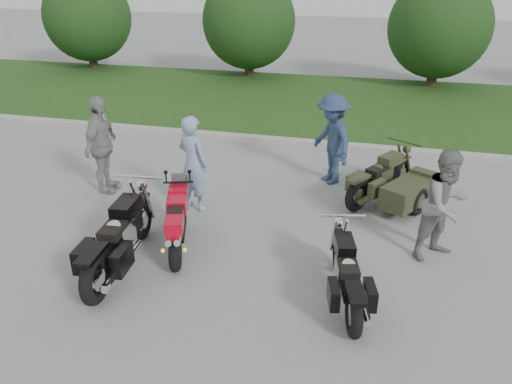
% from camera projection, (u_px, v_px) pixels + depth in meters
% --- Properties ---
extents(ground, '(80.00, 80.00, 0.00)m').
position_uv_depth(ground, '(208.00, 270.00, 7.61)').
color(ground, gray).
rests_on(ground, ground).
extents(curb, '(60.00, 0.30, 0.15)m').
position_uv_depth(curb, '(285.00, 141.00, 12.85)').
color(curb, '#A29F98').
rests_on(curb, ground).
extents(grass_strip, '(60.00, 8.00, 0.14)m').
position_uv_depth(grass_strip, '(310.00, 102.00, 16.50)').
color(grass_strip, '#30551D').
rests_on(grass_strip, ground).
extents(tree_far_left, '(3.60, 3.60, 4.00)m').
position_uv_depth(tree_far_left, '(87.00, 17.00, 20.82)').
color(tree_far_left, '#3F2B1C').
rests_on(tree_far_left, ground).
extents(tree_mid_left, '(3.60, 3.60, 4.00)m').
position_uv_depth(tree_mid_left, '(249.00, 22.00, 19.24)').
color(tree_mid_left, '#3F2B1C').
rests_on(tree_mid_left, ground).
extents(tree_mid_right, '(3.60, 3.60, 4.00)m').
position_uv_depth(tree_mid_right, '(439.00, 27.00, 17.65)').
color(tree_mid_right, '#3F2B1C').
rests_on(tree_mid_right, ground).
extents(sportbike_red, '(0.75, 1.79, 0.88)m').
position_uv_depth(sportbike_red, '(177.00, 221.00, 7.96)').
color(sportbike_red, black).
rests_on(sportbike_red, ground).
extents(cruiser_left, '(0.56, 2.50, 0.96)m').
position_uv_depth(cruiser_left, '(118.00, 242.00, 7.42)').
color(cruiser_left, black).
rests_on(cruiser_left, ground).
extents(cruiser_right, '(0.67, 2.03, 0.79)m').
position_uv_depth(cruiser_right, '(347.00, 278.00, 6.72)').
color(cruiser_right, black).
rests_on(cruiser_right, ground).
extents(cruiser_sidecar, '(1.70, 2.06, 0.85)m').
position_uv_depth(cruiser_sidecar, '(396.00, 187.00, 9.45)').
color(cruiser_sidecar, black).
rests_on(cruiser_sidecar, ground).
extents(person_stripe, '(0.78, 0.66, 1.81)m').
position_uv_depth(person_stripe, '(193.00, 163.00, 9.19)').
color(person_stripe, '#889BB9').
rests_on(person_stripe, ground).
extents(person_grey, '(1.10, 1.09, 1.78)m').
position_uv_depth(person_grey, '(446.00, 205.00, 7.63)').
color(person_grey, gray).
rests_on(person_grey, ground).
extents(person_denim, '(1.29, 1.40, 1.90)m').
position_uv_depth(person_denim, '(332.00, 139.00, 10.30)').
color(person_denim, navy).
rests_on(person_denim, ground).
extents(person_back, '(0.55, 1.17, 1.95)m').
position_uv_depth(person_back, '(101.00, 145.00, 9.87)').
color(person_back, gray).
rests_on(person_back, ground).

